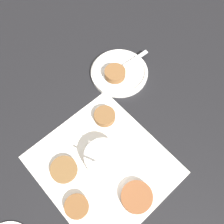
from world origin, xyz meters
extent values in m
plane|color=black|center=(0.00, 0.00, 0.00)|extent=(4.00, 4.00, 0.00)
cube|color=white|center=(-0.01, 0.01, 0.00)|extent=(0.32, 0.30, 0.00)
cylinder|color=white|center=(0.00, 0.00, 0.03)|extent=(0.09, 0.09, 0.05)
cylinder|color=#C65123|center=(0.00, 0.00, 0.02)|extent=(0.08, 0.08, 0.03)
cone|color=white|center=(0.05, 0.00, 0.05)|extent=(0.02, 0.02, 0.02)
cylinder|color=silver|center=(0.00, 0.02, 0.06)|extent=(0.01, 0.05, 0.08)
cylinder|color=brown|center=(0.05, 0.09, 0.01)|extent=(0.07, 0.07, 0.02)
cylinder|color=brown|center=(-0.04, 0.12, 0.01)|extent=(0.06, 0.06, 0.02)
cylinder|color=brown|center=(-0.12, 0.00, 0.01)|extent=(0.08, 0.08, 0.02)
cylinder|color=brown|center=(0.09, -0.09, 0.01)|extent=(0.06, 0.06, 0.02)
cylinder|color=white|center=(0.18, -0.22, 0.01)|extent=(0.17, 0.17, 0.01)
torus|color=white|center=(0.18, -0.22, 0.02)|extent=(0.17, 0.17, 0.01)
cylinder|color=brown|center=(0.17, -0.20, 0.03)|extent=(0.06, 0.06, 0.02)
cube|color=silver|center=(0.17, -0.28, 0.02)|extent=(0.02, 0.10, 0.00)
cube|color=silver|center=(0.18, -0.20, 0.02)|extent=(0.03, 0.06, 0.00)
cube|color=black|center=(0.18, -0.20, 0.02)|extent=(0.01, 0.05, 0.00)
cube|color=black|center=(0.18, -0.20, 0.02)|extent=(0.01, 0.05, 0.00)
cube|color=black|center=(0.17, -0.20, 0.02)|extent=(0.01, 0.05, 0.00)
camera|label=1|loc=(-0.16, 0.12, 0.66)|focal=42.00mm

